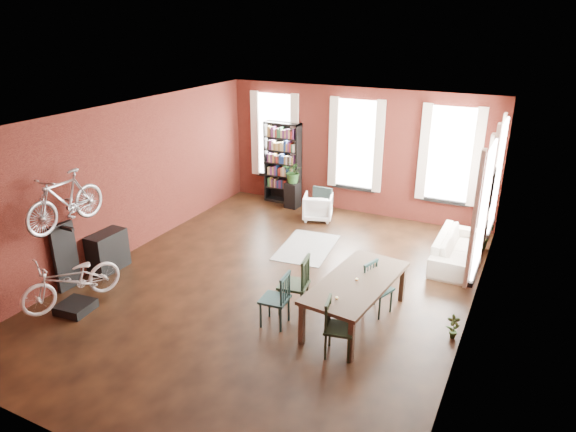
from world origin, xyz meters
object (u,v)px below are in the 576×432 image
Objects in this scene: dining_chair_d at (378,289)px; bookshelf at (283,163)px; plant_stand at (292,195)px; dining_table at (356,301)px; bicycle_floor at (68,259)px; dining_chair_c at (339,328)px; bike_trainer at (76,307)px; white_armchair at (318,206)px; dining_chair_a at (275,299)px; dining_chair_b at (294,284)px; console_table at (108,251)px; cream_sofa at (458,244)px.

dining_chair_d is 5.96m from bookshelf.
bookshelf is 3.19× the size of plant_stand.
dining_table is 1.30× the size of bicycle_floor.
dining_chair_c is at bearing -78.33° from dining_table.
dining_chair_c is 4.65m from bike_trainer.
bookshelf reaches higher than bicycle_floor.
dining_chair_d is 4.44m from white_armchair.
plant_stand is (0.44, -0.28, -0.76)m from bookshelf.
dining_table is 6.12m from bookshelf.
dining_chair_c reaches higher than dining_chair_d.
white_armchair is at bearing -169.75° from dining_chair_a.
dining_chair_a is at bearing -142.60° from dining_table.
dining_chair_b is 1.16× the size of dining_chair_d.
console_table is (-3.93, 0.25, -0.07)m from dining_chair_a.
dining_chair_a is at bearing -3.60° from console_table.
bicycle_floor is (-4.44, -1.90, 0.63)m from dining_table.
cream_sofa is (2.30, 3.75, -0.07)m from dining_chair_a.
bike_trainer is 0.94m from bicycle_floor.
plant_stand is at bearing 133.08° from dining_table.
plant_stand is (-4.51, 1.42, -0.06)m from cream_sofa.
dining_table is at bearing 103.56° from white_armchair.
bicycle_floor is at bearing -74.73° from dining_chair_a.
bookshelf reaches higher than dining_chair_c.
white_armchair is at bearing 127.33° from dining_table.
plant_stand is at bearing -161.63° from dining_chair_a.
dining_chair_a is 1.32× the size of white_armchair.
dining_table is 3.25m from cream_sofa.
console_table is at bearing 117.78° from dining_chair_d.
dining_chair_a is 0.43× the size of bookshelf.
dining_chair_a is 4.84m from white_armchair.
dining_chair_b reaches higher than dining_chair_d.
bicycle_floor is at bearing -65.89° from console_table.
dining_chair_b reaches higher than bike_trainer.
bookshelf is at bearing 103.71° from bicycle_floor.
console_table is at bearing -168.82° from dining_table.
dining_chair_d is at bearing 9.33° from console_table.
bicycle_floor is at bearing -150.74° from dining_table.
bicycle_floor is at bearing -99.54° from plant_stand.
bike_trainer is (-4.54, -0.91, -0.38)m from dining_chair_c.
bike_trainer is 0.79× the size of plant_stand.
console_table is (-2.67, -4.43, 0.04)m from white_armchair.
dining_chair_b is at bearing 90.32° from white_armchair.
dining_chair_d is 1.25× the size of white_armchair.
dining_chair_c is 1.70× the size of bike_trainer.
bookshelf is (-2.65, 5.45, 0.63)m from dining_chair_a.
dining_chair_c is at bearing 165.44° from cream_sofa.
bike_trainer is 0.68× the size of console_table.
dining_chair_b reaches higher than dining_chair_c.
dining_chair_a is 0.91× the size of dining_chair_b.
dining_chair_c reaches higher than bike_trainer.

